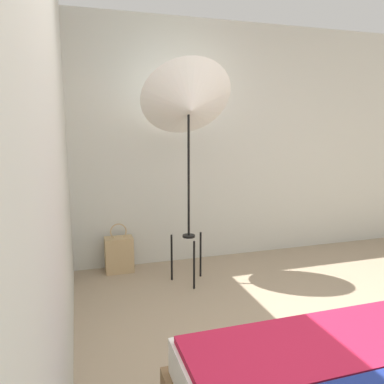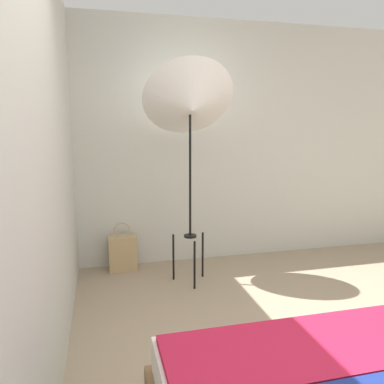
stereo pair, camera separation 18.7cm
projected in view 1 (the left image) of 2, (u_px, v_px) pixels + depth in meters
name	position (u px, v px, depth m)	size (l,w,h in m)	color
wall_back	(184.00, 144.00, 4.06)	(8.00, 0.05, 2.60)	beige
wall_side_left	(57.00, 160.00, 2.19)	(0.05, 8.00, 2.60)	beige
photo_umbrella	(189.00, 105.00, 3.36)	(0.85, 0.69, 2.07)	black
tote_bag	(119.00, 254.00, 3.86)	(0.29, 0.17, 0.52)	tan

